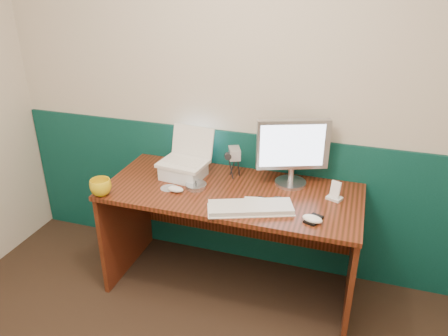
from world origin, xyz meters
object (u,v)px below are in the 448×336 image
(laptop, at_px, (182,147))
(keyboard, at_px, (250,208))
(monitor, at_px, (293,152))
(camcorder, at_px, (234,163))
(desk, at_px, (231,240))
(mug, at_px, (101,187))

(laptop, distance_m, keyboard, 0.63)
(laptop, distance_m, monitor, 0.70)
(keyboard, distance_m, camcorder, 0.46)
(desk, bearing_deg, laptop, 167.52)
(laptop, bearing_deg, monitor, 16.50)
(mug, xyz_separation_m, camcorder, (0.70, 0.49, 0.05))
(monitor, xyz_separation_m, keyboard, (-0.16, -0.40, -0.21))
(desk, xyz_separation_m, laptop, (-0.35, 0.08, 0.59))
(monitor, xyz_separation_m, mug, (-1.08, -0.50, -0.17))
(monitor, bearing_deg, desk, -170.29)
(keyboard, bearing_deg, monitor, 47.13)
(mug, distance_m, camcorder, 0.86)
(laptop, xyz_separation_m, monitor, (0.69, 0.12, 0.01))
(monitor, distance_m, keyboard, 0.48)
(mug, bearing_deg, laptop, 44.49)
(monitor, relative_size, mug, 3.45)
(mug, bearing_deg, keyboard, 6.23)
(mug, relative_size, camcorder, 0.65)
(monitor, height_order, keyboard, monitor)
(desk, bearing_deg, mug, -157.93)
(desk, bearing_deg, camcorder, 101.58)
(camcorder, bearing_deg, monitor, -22.25)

